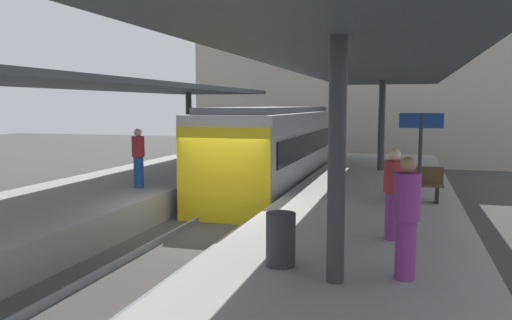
{
  "coord_description": "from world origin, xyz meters",
  "views": [
    {
      "loc": [
        4.67,
        -11.73,
        3.38
      ],
      "look_at": [
        -0.03,
        4.48,
        1.58
      ],
      "focal_mm": 36.39,
      "sensor_mm": 36.0,
      "label": 1
    }
  ],
  "objects": [
    {
      "name": "passenger_near_bench",
      "position": [
        -2.69,
        1.53,
        1.89
      ],
      "size": [
        0.36,
        0.36,
        1.71
      ],
      "color": "navy",
      "rests_on": "platform_left"
    },
    {
      "name": "commuter_train",
      "position": [
        0.0,
        6.93,
        1.73
      ],
      "size": [
        2.78,
        11.55,
        3.1
      ],
      "color": "#ADADB2",
      "rests_on": "track_ballast"
    },
    {
      "name": "passenger_mid_platform",
      "position": [
        4.71,
        -4.53,
        1.88
      ],
      "size": [
        0.36,
        0.36,
        1.69
      ],
      "color": "#7A337A",
      "rests_on": "platform_right"
    },
    {
      "name": "track_ballast",
      "position": [
        0.0,
        0.0,
        0.1
      ],
      "size": [
        3.2,
        28.0,
        0.2
      ],
      "primitive_type": "cube",
      "color": "#423F3D",
      "rests_on": "ground_plane"
    },
    {
      "name": "ground_plane",
      "position": [
        0.0,
        0.0,
        0.0
      ],
      "size": [
        80.0,
        80.0,
        0.0
      ],
      "primitive_type": "plane",
      "color": "#383835"
    },
    {
      "name": "canopy_left",
      "position": [
        -3.8,
        1.4,
        3.92
      ],
      "size": [
        4.18,
        21.0,
        3.04
      ],
      "color": "#333335",
      "rests_on": "platform_left"
    },
    {
      "name": "canopy_right",
      "position": [
        3.8,
        1.4,
        4.3
      ],
      "size": [
        4.18,
        21.0,
        3.43
      ],
      "color": "#333335",
      "rests_on": "platform_right"
    },
    {
      "name": "platform_bench",
      "position": [
        4.88,
        1.53,
        1.46
      ],
      "size": [
        1.4,
        0.41,
        0.86
      ],
      "color": "black",
      "rests_on": "platform_right"
    },
    {
      "name": "platform_left",
      "position": [
        -3.8,
        0.0,
        0.5
      ],
      "size": [
        4.4,
        28.0,
        1.0
      ],
      "primitive_type": "cube",
      "color": "gray",
      "rests_on": "ground_plane"
    },
    {
      "name": "platform_sign",
      "position": [
        4.97,
        -0.25,
        2.62
      ],
      "size": [
        0.9,
        0.08,
        2.21
      ],
      "color": "#262628",
      "rests_on": "platform_right"
    },
    {
      "name": "station_building_backdrop",
      "position": [
        1.63,
        20.0,
        5.5
      ],
      "size": [
        18.0,
        6.0,
        11.0
      ],
      "primitive_type": "cube",
      "color": "#A89E8E",
      "rests_on": "ground_plane"
    },
    {
      "name": "rail_near_side",
      "position": [
        -0.72,
        0.0,
        0.27
      ],
      "size": [
        0.08,
        28.0,
        0.14
      ],
      "primitive_type": "cube",
      "color": "slate",
      "rests_on": "track_ballast"
    },
    {
      "name": "litter_bin",
      "position": [
        2.93,
        -4.43,
        1.4
      ],
      "size": [
        0.44,
        0.44,
        0.8
      ],
      "primitive_type": "cylinder",
      "color": "#2D2D30",
      "rests_on": "platform_right"
    },
    {
      "name": "passenger_far_end",
      "position": [
        4.49,
        -2.39,
        1.84
      ],
      "size": [
        0.36,
        0.36,
        1.62
      ],
      "color": "#7A337A",
      "rests_on": "platform_right"
    },
    {
      "name": "rail_far_side",
      "position": [
        0.72,
        0.0,
        0.27
      ],
      "size": [
        0.08,
        28.0,
        0.14
      ],
      "primitive_type": "cube",
      "color": "slate",
      "rests_on": "track_ballast"
    },
    {
      "name": "platform_right",
      "position": [
        3.8,
        0.0,
        0.5
      ],
      "size": [
        4.4,
        28.0,
        1.0
      ],
      "primitive_type": "cube",
      "color": "gray",
      "rests_on": "ground_plane"
    }
  ]
}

